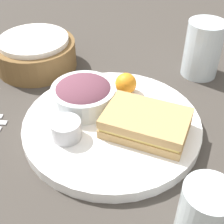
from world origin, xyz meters
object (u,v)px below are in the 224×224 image
Objects in this scene: salad_bowl at (84,94)px; bread_basket at (36,53)px; sandwich at (146,123)px; dressing_cup at (66,129)px; drink_glass at (203,49)px; plate at (112,125)px; water_glass at (204,214)px.

salad_bowl is 0.22m from bread_basket.
salad_bowl is (-0.11, 0.08, 0.01)m from sandwich.
drink_glass reaches higher than dressing_cup.
drink_glass is at bearing 42.16° from plate.
water_glass is at bearing -103.65° from drink_glass.
plate is at bearing 152.04° from sandwich.
water_glass is (-0.10, -0.41, -0.02)m from drink_glass.
salad_bowl is at bearing -151.76° from drink_glass.
drink_glass is at bearing 76.35° from water_glass.
drink_glass is 0.67× the size of bread_basket.
dressing_cup is at bearing -106.44° from salad_bowl.
salad_bowl is at bearing 144.44° from sandwich.
plate is 6.26× the size of dressing_cup.
drink_glass is at bearing 55.54° from sandwich.
dressing_cup is 0.37m from drink_glass.
plate is 0.07m from sandwich.
bread_basket is at bearing 131.58° from sandwich.
drink_glass is 1.35× the size of water_glass.
dressing_cup is at bearing 137.91° from water_glass.
dressing_cup is at bearing -141.42° from drink_glass.
dressing_cup is 0.26m from water_glass.
sandwich is 1.34× the size of drink_glass.
salad_bowl reaches higher than dressing_cup.
sandwich is at bearing -35.56° from salad_bowl.
bread_basket is 2.02× the size of water_glass.
bread_basket reaches higher than plate.
drink_glass reaches higher than bread_basket.
plate is 0.08m from salad_bowl.
sandwich is at bearing 106.30° from water_glass.
bread_basket is at bearing 122.78° from water_glass.
bread_basket is 0.53m from water_glass.
sandwich reaches higher than plate.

